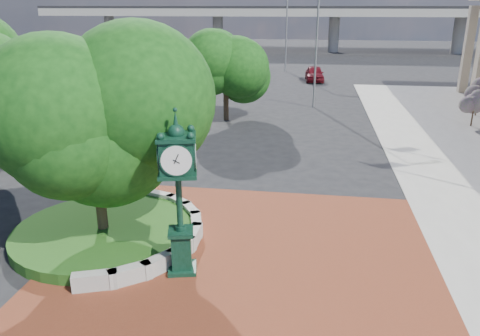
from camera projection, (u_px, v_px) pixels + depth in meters
name	position (u px, v px, depth m)	size (l,w,h in m)	color
ground	(247.00, 248.00, 15.53)	(200.00, 200.00, 0.00)	black
plaza	(242.00, 263.00, 14.59)	(12.00, 12.00, 0.04)	maroon
planter_wall	(168.00, 235.00, 15.83)	(2.96, 6.77, 0.54)	#9E9B93
grass_bed	(104.00, 232.00, 16.19)	(6.10, 6.10, 0.40)	#174212
overpass	(304.00, 12.00, 78.70)	(90.00, 12.00, 7.50)	#9E9B93
tree_planter	(93.00, 134.00, 15.03)	(5.20, 5.20, 6.33)	#38281C
tree_street	(226.00, 73.00, 31.83)	(4.40, 4.40, 5.45)	#38281C
post_clock	(179.00, 188.00, 13.31)	(1.21, 1.21, 4.97)	black
parked_car	(314.00, 74.00, 49.39)	(1.85, 4.59, 1.56)	#5B0D16
street_lamp_near	(319.00, 42.00, 35.41)	(1.84, 0.79, 8.52)	slate
street_lamp_far	(289.00, 22.00, 55.03)	(2.17, 0.59, 9.72)	slate
shrub_mid	(475.00, 103.00, 30.55)	(1.20, 1.20, 2.20)	#38281C
shrub_far	(479.00, 94.00, 33.53)	(1.20, 1.20, 2.20)	#38281C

